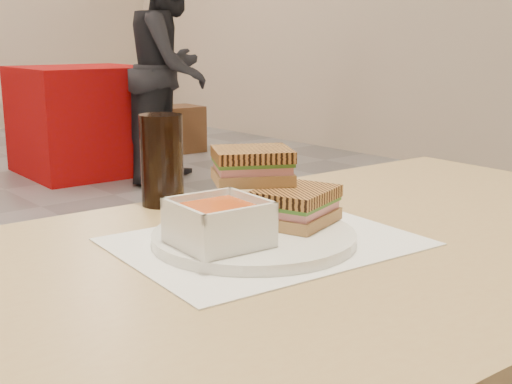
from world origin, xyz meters
TOP-DOWN VIEW (x-y plane):
  - main_table at (0.12, -2.06)m, footprint 1.23×0.76m
  - tray_liner at (0.02, -2.01)m, footprint 0.40×0.33m
  - plate at (0.00, -2.00)m, footprint 0.27×0.27m
  - soup_bowl at (-0.06, -2.02)m, footprint 0.11×0.11m
  - panini_lower at (0.08, -2.01)m, footprint 0.13×0.12m
  - panini_upper at (0.05, -1.94)m, footprint 0.14×0.13m
  - cola_glass at (0.03, -1.74)m, footprint 0.07×0.07m
  - bg_table_1 at (1.71, 2.09)m, footprint 0.95×0.95m
  - bg_chair_1l at (1.74, 2.80)m, footprint 0.41×0.41m
  - bg_chair_1r at (2.80, 2.42)m, footprint 0.39×0.39m
  - patron_b at (2.07, 1.40)m, footprint 0.98×0.94m

SIDE VIEW (x-z plane):
  - bg_chair_1l at x=1.74m, z-range 0.00..0.41m
  - bg_chair_1r at x=2.80m, z-range 0.00..0.41m
  - bg_table_1 at x=1.71m, z-range 0.00..0.80m
  - main_table at x=0.12m, z-range 0.26..1.01m
  - tray_liner at x=0.02m, z-range 0.75..0.75m
  - plate at x=0.00m, z-range 0.75..0.77m
  - panini_lower at x=0.08m, z-range 0.77..0.82m
  - soup_bowl at x=-0.06m, z-range 0.76..0.82m
  - patron_b at x=2.07m, z-range 0.00..1.60m
  - cola_glass at x=0.03m, z-range 0.75..0.90m
  - panini_upper at x=0.05m, z-range 0.82..0.87m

